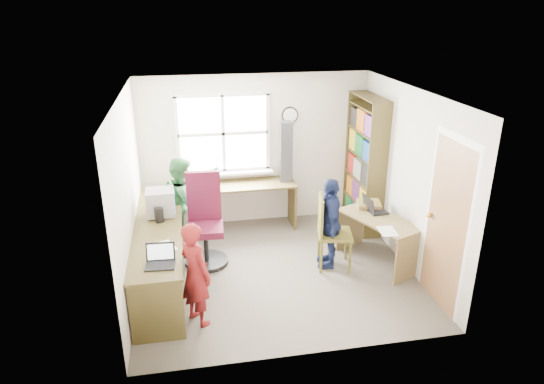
% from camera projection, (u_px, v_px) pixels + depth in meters
% --- Properties ---
extents(room, '(3.64, 3.44, 2.44)m').
position_uv_depth(room, '(275.00, 184.00, 6.22)').
color(room, '#4A433A').
rests_on(room, ground).
extents(l_desk, '(2.38, 2.95, 0.75)m').
position_uv_depth(l_desk, '(175.00, 260.00, 5.92)').
color(l_desk, '#4B401E').
rests_on(l_desk, ground).
extents(right_desk, '(0.94, 1.27, 0.67)m').
position_uv_depth(right_desk, '(379.00, 231.00, 6.62)').
color(right_desk, brown).
rests_on(right_desk, ground).
extents(bookshelf, '(0.30, 1.02, 2.10)m').
position_uv_depth(bookshelf, '(365.00, 166.00, 7.57)').
color(bookshelf, '#4B401E').
rests_on(bookshelf, ground).
extents(swivel_chair, '(0.62, 0.62, 1.27)m').
position_uv_depth(swivel_chair, '(205.00, 225.00, 6.64)').
color(swivel_chair, black).
rests_on(swivel_chair, ground).
extents(wooden_chair, '(0.52, 0.52, 1.02)m').
position_uv_depth(wooden_chair, '(329.00, 229.00, 6.49)').
color(wooden_chair, brown).
rests_on(wooden_chair, ground).
extents(crt_monitor, '(0.37, 0.33, 0.36)m').
position_uv_depth(crt_monitor, '(161.00, 203.00, 6.38)').
color(crt_monitor, '#97969A').
rests_on(crt_monitor, l_desk).
extents(laptop_left, '(0.33, 0.28, 0.22)m').
position_uv_depth(laptop_left, '(160.00, 260.00, 5.24)').
color(laptop_left, black).
rests_on(laptop_left, l_desk).
extents(laptop_right, '(0.30, 0.36, 0.23)m').
position_uv_depth(laptop_right, '(373.00, 208.00, 6.75)').
color(laptop_right, black).
rests_on(laptop_right, right_desk).
extents(speaker_a, '(0.12, 0.12, 0.20)m').
position_uv_depth(speaker_a, '(159.00, 215.00, 6.23)').
color(speaker_a, black).
rests_on(speaker_a, l_desk).
extents(speaker_b, '(0.09, 0.09, 0.16)m').
position_uv_depth(speaker_b, '(162.00, 199.00, 6.75)').
color(speaker_b, black).
rests_on(speaker_b, l_desk).
extents(cd_tower, '(0.20, 0.18, 0.95)m').
position_uv_depth(cd_tower, '(286.00, 152.00, 7.53)').
color(cd_tower, black).
rests_on(cd_tower, l_desk).
extents(game_box, '(0.39, 0.39, 0.06)m').
position_uv_depth(game_box, '(369.00, 204.00, 6.92)').
color(game_box, red).
rests_on(game_box, right_desk).
extents(paper_a, '(0.31, 0.35, 0.00)m').
position_uv_depth(paper_a, '(165.00, 247.00, 5.62)').
color(paper_a, white).
rests_on(paper_a, l_desk).
extents(paper_b, '(0.23, 0.32, 0.00)m').
position_uv_depth(paper_b, '(387.00, 231.00, 6.18)').
color(paper_b, white).
rests_on(paper_b, right_desk).
extents(potted_plant, '(0.21, 0.18, 0.33)m').
position_uv_depth(potted_plant, '(213.00, 176.00, 7.40)').
color(potted_plant, '#317C33').
rests_on(potted_plant, l_desk).
extents(person_red, '(0.50, 0.54, 1.23)m').
position_uv_depth(person_red, '(196.00, 274.00, 5.32)').
color(person_red, maroon).
rests_on(person_red, ground).
extents(person_green, '(0.57, 0.71, 1.39)m').
position_uv_depth(person_green, '(184.00, 204.00, 6.96)').
color(person_green, '#2B6C34').
rests_on(person_green, ground).
extents(person_navy, '(0.45, 0.79, 1.27)m').
position_uv_depth(person_navy, '(330.00, 223.00, 6.50)').
color(person_navy, '#161F45').
rests_on(person_navy, ground).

